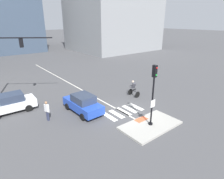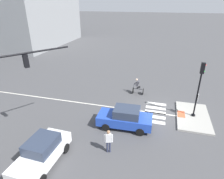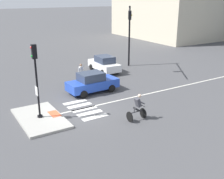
{
  "view_description": "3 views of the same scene",
  "coord_description": "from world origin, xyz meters",
  "px_view_note": "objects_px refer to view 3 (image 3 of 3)",
  "views": [
    {
      "loc": [
        -10.01,
        -10.76,
        7.59
      ],
      "look_at": [
        0.79,
        2.92,
        1.13
      ],
      "focal_mm": 30.14,
      "sensor_mm": 36.0,
      "label": 1
    },
    {
      "loc": [
        -15.2,
        0.05,
        8.96
      ],
      "look_at": [
        -0.21,
        4.16,
        1.8
      ],
      "focal_mm": 31.4,
      "sensor_mm": 36.0,
      "label": 2
    },
    {
      "loc": [
        15.93,
        -7.3,
        7.45
      ],
      "look_at": [
        -0.18,
        2.64,
        0.95
      ],
      "focal_mm": 44.46,
      "sensor_mm": 36.0,
      "label": 3
    }
  ],
  "objects_px": {
    "car_white_cross_left": "(104,64)",
    "cyclist": "(138,107)",
    "pedestrian_at_curb_left": "(81,71)",
    "car_blue_westbound_near": "(92,83)",
    "signal_pole": "(36,75)",
    "traffic_light_mast": "(130,28)"
  },
  "relations": [
    {
      "from": "car_white_cross_left",
      "to": "cyclist",
      "type": "relative_size",
      "value": 2.47
    },
    {
      "from": "signal_pole",
      "to": "car_blue_westbound_near",
      "type": "height_order",
      "value": "signal_pole"
    },
    {
      "from": "car_white_cross_left",
      "to": "signal_pole",
      "type": "bearing_deg",
      "value": -49.93
    },
    {
      "from": "signal_pole",
      "to": "car_blue_westbound_near",
      "type": "bearing_deg",
      "value": 118.35
    },
    {
      "from": "car_white_cross_left",
      "to": "traffic_light_mast",
      "type": "bearing_deg",
      "value": 83.89
    },
    {
      "from": "signal_pole",
      "to": "traffic_light_mast",
      "type": "xyz_separation_m",
      "value": [
        -7.42,
        11.99,
        1.36
      ]
    },
    {
      "from": "cyclist",
      "to": "pedestrian_at_curb_left",
      "type": "height_order",
      "value": "cyclist"
    },
    {
      "from": "cyclist",
      "to": "pedestrian_at_curb_left",
      "type": "bearing_deg",
      "value": 176.91
    },
    {
      "from": "signal_pole",
      "to": "cyclist",
      "type": "xyz_separation_m",
      "value": [
        3.26,
        5.18,
        -2.04
      ]
    },
    {
      "from": "traffic_light_mast",
      "to": "signal_pole",
      "type": "bearing_deg",
      "value": -58.26
    },
    {
      "from": "traffic_light_mast",
      "to": "cyclist",
      "type": "height_order",
      "value": "traffic_light_mast"
    },
    {
      "from": "cyclist",
      "to": "car_blue_westbound_near",
      "type": "bearing_deg",
      "value": 179.64
    },
    {
      "from": "traffic_light_mast",
      "to": "pedestrian_at_curb_left",
      "type": "xyz_separation_m",
      "value": [
        1.63,
        -6.32,
        -3.29
      ]
    },
    {
      "from": "car_blue_westbound_near",
      "to": "pedestrian_at_curb_left",
      "type": "xyz_separation_m",
      "value": [
        -2.98,
        0.45,
        0.17
      ]
    },
    {
      "from": "car_blue_westbound_near",
      "to": "car_white_cross_left",
      "type": "bearing_deg",
      "value": 141.09
    },
    {
      "from": "pedestrian_at_curb_left",
      "to": "signal_pole",
      "type": "bearing_deg",
      "value": -44.37
    },
    {
      "from": "signal_pole",
      "to": "car_white_cross_left",
      "type": "distance_m",
      "value": 12.17
    },
    {
      "from": "car_blue_westbound_near",
      "to": "cyclist",
      "type": "bearing_deg",
      "value": -0.36
    },
    {
      "from": "car_blue_westbound_near",
      "to": "cyclist",
      "type": "xyz_separation_m",
      "value": [
        6.07,
        -0.04,
        0.06
      ]
    },
    {
      "from": "car_white_cross_left",
      "to": "pedestrian_at_curb_left",
      "type": "bearing_deg",
      "value": -61.22
    },
    {
      "from": "traffic_light_mast",
      "to": "car_white_cross_left",
      "type": "height_order",
      "value": "traffic_light_mast"
    },
    {
      "from": "traffic_light_mast",
      "to": "cyclist",
      "type": "xyz_separation_m",
      "value": [
        10.68,
        -6.81,
        -3.4
      ]
    }
  ]
}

